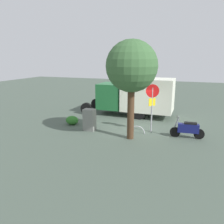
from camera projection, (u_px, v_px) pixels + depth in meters
ground_plane at (133, 129)px, 13.80m from camera, size 60.00×60.00×0.00m
box_truck_near at (135, 95)px, 16.69m from camera, size 6.80×2.22×2.81m
motorcycle at (188, 129)px, 12.15m from camera, size 1.81×0.55×1.20m
stop_sign at (152, 101)px, 12.85m from camera, size 0.71×0.33×2.81m
street_tree at (132, 67)px, 11.33m from camera, size 2.65×2.65×5.18m
utility_cabinet at (89, 120)px, 13.45m from camera, size 0.67×0.51×1.30m
bike_rack_hoop at (138, 133)px, 13.09m from camera, size 0.85×0.07×0.85m
shrub_near_sign at (72, 120)px, 14.67m from camera, size 0.84×0.69×0.57m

